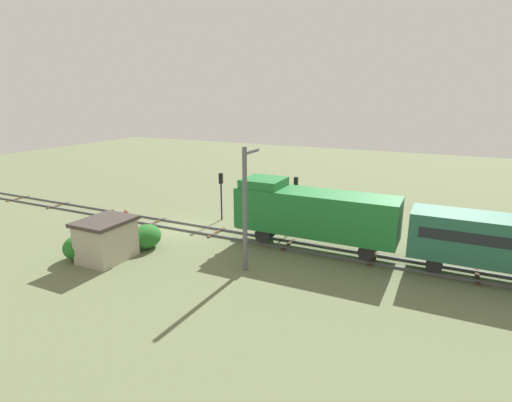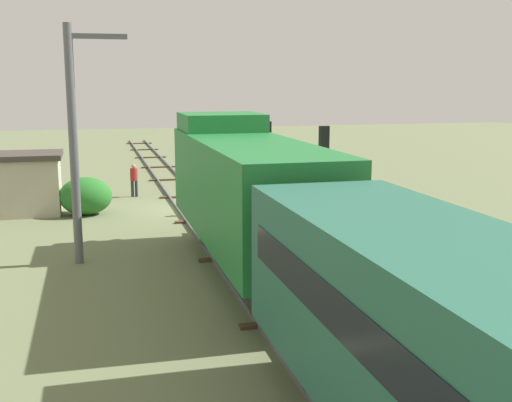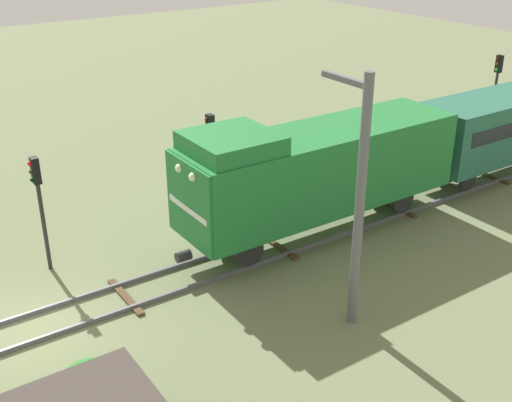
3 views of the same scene
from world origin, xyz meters
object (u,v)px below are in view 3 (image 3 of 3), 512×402
locomotive (317,167)px  traffic_signal_near (39,193)px  traffic_signal_far (496,81)px  catenary_mast (359,198)px  traffic_signal_mid (211,148)px

locomotive → traffic_signal_near: locomotive is taller
traffic_signal_far → catenary_mast: size_ratio=0.58×
catenary_mast → traffic_signal_far: bearing=115.9°
locomotive → catenary_mast: 5.72m
traffic_signal_mid → catenary_mast: bearing=-0.8°
locomotive → traffic_signal_far: locomotive is taller
traffic_signal_mid → catenary_mast: (8.34, -0.11, 1.05)m
traffic_signal_mid → catenary_mast: size_ratio=0.57×
traffic_signal_near → traffic_signal_far: size_ratio=0.93×
locomotive → catenary_mast: bearing=-27.7°
locomotive → catenary_mast: (4.94, -2.60, 1.29)m
traffic_signal_near → traffic_signal_far: traffic_signal_far is taller
traffic_signal_near → traffic_signal_mid: 6.68m
traffic_signal_near → catenary_mast: 10.53m
traffic_signal_near → traffic_signal_mid: size_ratio=0.95×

